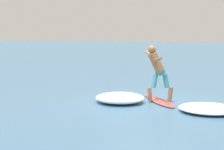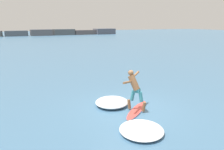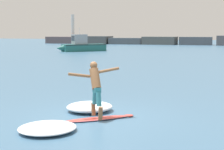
% 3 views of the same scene
% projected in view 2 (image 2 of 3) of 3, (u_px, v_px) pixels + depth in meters
% --- Properties ---
extents(ground_plane, '(200.00, 200.00, 0.00)m').
position_uv_depth(ground_plane, '(129.00, 109.00, 9.62)').
color(ground_plane, '#436D8E').
extents(rock_jetty_breakwater, '(62.45, 4.57, 6.06)m').
position_uv_depth(rock_jetty_breakwater, '(20.00, 33.00, 63.45)').
color(rock_jetty_breakwater, '#584C51').
rests_on(rock_jetty_breakwater, ground).
extents(surfboard, '(1.99, 1.80, 0.20)m').
position_uv_depth(surfboard, '(137.00, 110.00, 9.40)').
color(surfboard, '#DB4840').
rests_on(surfboard, ground).
extents(surfer, '(1.35, 1.11, 1.72)m').
position_uv_depth(surfer, '(134.00, 87.00, 9.17)').
color(surfer, brown).
rests_on(surfer, surfboard).
extents(wave_foam_at_tail, '(2.16, 2.18, 0.30)m').
position_uv_depth(wave_foam_at_tail, '(112.00, 102.00, 10.02)').
color(wave_foam_at_tail, white).
rests_on(wave_foam_at_tail, ground).
extents(wave_foam_at_nose, '(2.05, 2.10, 0.21)m').
position_uv_depth(wave_foam_at_nose, '(141.00, 130.00, 7.52)').
color(wave_foam_at_nose, white).
rests_on(wave_foam_at_nose, ground).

